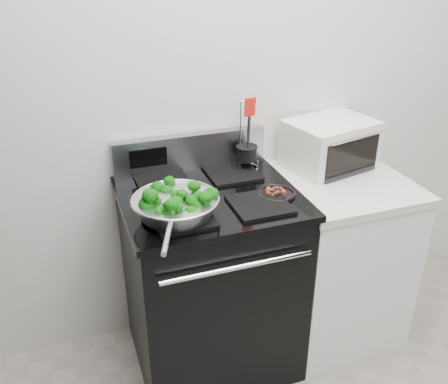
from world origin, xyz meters
name	(u,v)px	position (x,y,z in m)	size (l,w,h in m)	color
back_wall	(246,82)	(0.00, 1.75, 1.35)	(4.00, 0.02, 2.70)	silver
gas_range	(211,278)	(-0.30, 1.41, 0.49)	(0.79, 0.69, 1.13)	black
counter	(333,257)	(0.39, 1.41, 0.46)	(0.62, 0.68, 0.92)	white
skillet	(176,206)	(-0.49, 1.26, 1.01)	(0.36, 0.55, 0.08)	silver
broccoli_pile	(175,201)	(-0.49, 1.27, 1.03)	(0.28, 0.28, 0.10)	black
bacon_plate	(277,192)	(-0.02, 1.31, 0.97)	(0.17, 0.17, 0.04)	black
utensil_holder	(247,157)	(-0.04, 1.62, 1.02)	(0.12, 0.12, 0.37)	silver
toaster_oven	(330,144)	(0.40, 1.58, 1.04)	(0.48, 0.40, 0.24)	beige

